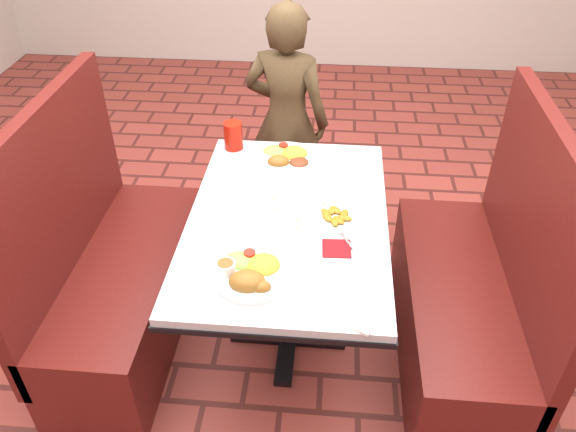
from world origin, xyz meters
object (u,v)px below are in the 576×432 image
(booth_bench_right, at_px, (469,302))
(red_tumbler, at_px, (233,136))
(near_dinner_plate, at_px, (251,269))
(dining_table, at_px, (288,234))
(booth_bench_left, at_px, (115,280))
(diner_person, at_px, (287,121))
(far_dinner_plate, at_px, (287,155))
(plantain_plate, at_px, (335,217))

(booth_bench_right, bearing_deg, red_tumbler, 154.68)
(booth_bench_right, height_order, near_dinner_plate, booth_bench_right)
(dining_table, xyz_separation_m, booth_bench_left, (-0.80, 0.00, -0.32))
(dining_table, height_order, red_tumbler, red_tumbler)
(red_tumbler, bearing_deg, booth_bench_left, -133.06)
(diner_person, distance_m, near_dinner_plate, 1.37)
(far_dinner_plate, bearing_deg, booth_bench_right, -27.24)
(booth_bench_right, bearing_deg, far_dinner_plate, 152.76)
(diner_person, relative_size, red_tumbler, 9.92)
(diner_person, height_order, far_dinner_plate, diner_person)
(dining_table, relative_size, booth_bench_left, 1.01)
(booth_bench_left, xyz_separation_m, far_dinner_plate, (0.75, 0.43, 0.45))
(dining_table, xyz_separation_m, near_dinner_plate, (-0.10, -0.37, 0.13))
(far_dinner_plate, xyz_separation_m, plantain_plate, (0.24, -0.44, -0.02))
(dining_table, relative_size, plantain_plate, 6.51)
(diner_person, height_order, red_tumbler, diner_person)
(near_dinner_plate, bearing_deg, plantain_plate, 51.06)
(dining_table, xyz_separation_m, plantain_plate, (0.19, -0.01, 0.11))
(plantain_plate, bearing_deg, diner_person, 105.92)
(dining_table, bearing_deg, diner_person, 95.51)
(booth_bench_right, distance_m, red_tumbler, 1.32)
(plantain_plate, bearing_deg, booth_bench_right, 0.69)
(booth_bench_right, height_order, far_dinner_plate, booth_bench_right)
(booth_bench_left, bearing_deg, near_dinner_plate, -27.55)
(dining_table, distance_m, far_dinner_plate, 0.45)
(booth_bench_right, relative_size, diner_person, 0.91)
(booth_bench_right, bearing_deg, booth_bench_left, 180.00)
(dining_table, relative_size, far_dinner_plate, 4.05)
(booth_bench_left, bearing_deg, plantain_plate, -0.43)
(far_dinner_plate, bearing_deg, near_dinner_plate, -93.85)
(diner_person, bearing_deg, dining_table, 108.82)
(plantain_plate, xyz_separation_m, red_tumbler, (-0.50, 0.53, 0.05))
(booth_bench_left, relative_size, booth_bench_right, 1.00)
(booth_bench_left, height_order, red_tumbler, booth_bench_left)
(dining_table, xyz_separation_m, far_dinner_plate, (-0.04, 0.43, 0.12))
(far_dinner_plate, bearing_deg, red_tumbler, 161.18)
(booth_bench_right, bearing_deg, diner_person, 131.83)
(booth_bench_right, distance_m, diner_person, 1.38)
(booth_bench_right, bearing_deg, near_dinner_plate, -157.84)
(dining_table, xyz_separation_m, red_tumbler, (-0.31, 0.52, 0.16))
(far_dinner_plate, bearing_deg, dining_table, -84.13)
(dining_table, height_order, booth_bench_right, booth_bench_right)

